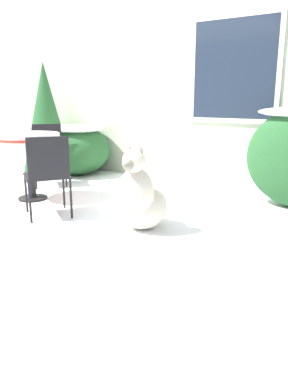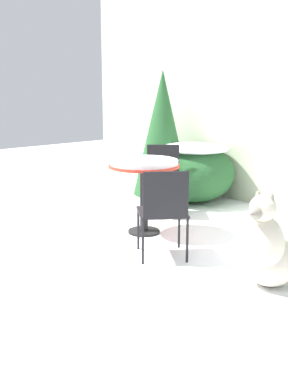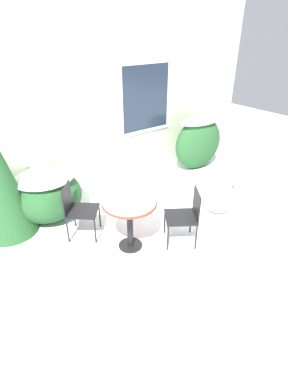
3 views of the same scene
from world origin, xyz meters
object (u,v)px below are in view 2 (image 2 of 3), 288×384
at_px(patio_table, 144,172).
at_px(patio_chair_far_side, 163,209).
at_px(patio_chair_near_table, 164,176).
at_px(dog, 269,252).

bearing_deg(patio_table, patio_chair_far_side, -28.17).
xyz_separation_m(patio_table, patio_chair_near_table, (-0.45, 0.71, -0.20)).
bearing_deg(patio_chair_far_side, patio_table, -83.88).
distance_m(patio_chair_near_table, patio_chair_far_side, 1.61).
xyz_separation_m(patio_table, dog, (1.74, -0.18, -0.39)).
relative_size(patio_table, patio_chair_near_table, 0.95).
relative_size(patio_chair_far_side, dog, 1.06).
bearing_deg(patio_table, dog, -6.07).
relative_size(patio_chair_near_table, dog, 1.06).
relative_size(patio_table, dog, 1.01).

